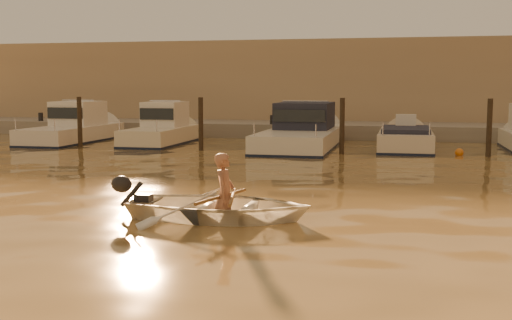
% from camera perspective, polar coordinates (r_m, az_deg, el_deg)
% --- Properties ---
extents(ground_plane, '(160.00, 160.00, 0.00)m').
position_cam_1_polar(ground_plane, '(9.75, 1.14, -7.82)').
color(ground_plane, olive).
rests_on(ground_plane, ground).
extents(dinghy, '(3.40, 2.44, 0.70)m').
position_cam_1_polar(dinghy, '(11.79, -3.27, -4.16)').
color(dinghy, silver).
rests_on(dinghy, ground_plane).
extents(person, '(0.37, 0.56, 1.52)m').
position_cam_1_polar(person, '(11.73, -2.81, -3.07)').
color(person, '#98644C').
rests_on(person, dinghy).
extents(outboard_motor, '(0.90, 0.41, 0.70)m').
position_cam_1_polar(outboard_motor, '(12.27, -10.05, -3.59)').
color(outboard_motor, black).
rests_on(outboard_motor, dinghy).
extents(oar_port, '(0.52, 2.06, 0.13)m').
position_cam_1_polar(oar_port, '(11.69, -2.10, -3.29)').
color(oar_port, brown).
rests_on(oar_port, dinghy).
extents(oar_starboard, '(0.40, 2.08, 0.13)m').
position_cam_1_polar(oar_starboard, '(11.75, -3.04, -3.25)').
color(oar_starboard, brown).
rests_on(oar_starboard, dinghy).
extents(moored_boat_0, '(2.11, 6.77, 1.75)m').
position_cam_1_polar(moored_boat_0, '(28.92, -16.04, 2.78)').
color(moored_boat_0, silver).
rests_on(moored_boat_0, ground_plane).
extents(moored_boat_1, '(1.91, 5.79, 1.75)m').
position_cam_1_polar(moored_boat_1, '(27.17, -8.44, 2.74)').
color(moored_boat_1, beige).
rests_on(moored_boat_1, ground_plane).
extents(moored_boat_2, '(2.66, 8.79, 1.75)m').
position_cam_1_polar(moored_boat_2, '(25.61, 4.11, 2.56)').
color(moored_boat_2, silver).
rests_on(moored_boat_2, ground_plane).
extents(moored_boat_3, '(1.98, 5.75, 0.95)m').
position_cam_1_polar(moored_boat_3, '(25.34, 13.14, 1.45)').
color(moored_boat_3, beige).
rests_on(moored_boat_3, ground_plane).
extents(piling_0, '(0.18, 0.18, 2.20)m').
position_cam_1_polar(piling_0, '(26.23, -15.40, 3.04)').
color(piling_0, '#2D2319').
rests_on(piling_0, ground_plane).
extents(piling_1, '(0.18, 0.18, 2.20)m').
position_cam_1_polar(piling_1, '(24.26, -4.93, 2.98)').
color(piling_1, '#2D2319').
rests_on(piling_1, ground_plane).
extents(piling_2, '(0.18, 0.18, 2.20)m').
position_cam_1_polar(piling_2, '(23.20, 7.65, 2.78)').
color(piling_2, '#2D2319').
rests_on(piling_2, ground_plane).
extents(piling_3, '(0.18, 0.18, 2.20)m').
position_cam_1_polar(piling_3, '(23.28, 20.01, 2.45)').
color(piling_3, '#2D2319').
rests_on(piling_3, ground_plane).
extents(fender_a, '(0.30, 0.30, 0.30)m').
position_cam_1_polar(fender_a, '(26.81, -19.90, 1.24)').
color(fender_a, silver).
rests_on(fender_a, ground_plane).
extents(fender_b, '(0.30, 0.30, 0.30)m').
position_cam_1_polar(fender_b, '(25.01, -9.87, 1.18)').
color(fender_b, '#D64319').
rests_on(fender_b, ground_plane).
extents(fender_c, '(0.30, 0.30, 0.30)m').
position_cam_1_polar(fender_c, '(22.36, 3.84, 0.62)').
color(fender_c, silver).
rests_on(fender_c, ground_plane).
extents(fender_d, '(0.30, 0.30, 0.30)m').
position_cam_1_polar(fender_d, '(23.58, 17.62, 0.64)').
color(fender_d, orange).
rests_on(fender_d, ground_plane).
extents(quay, '(52.00, 4.00, 1.00)m').
position_cam_1_polar(quay, '(30.89, 9.33, 2.30)').
color(quay, gray).
rests_on(quay, ground_plane).
extents(waterfront_building, '(46.00, 7.00, 4.80)m').
position_cam_1_polar(waterfront_building, '(36.30, 9.95, 6.47)').
color(waterfront_building, '#9E8466').
rests_on(waterfront_building, quay).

